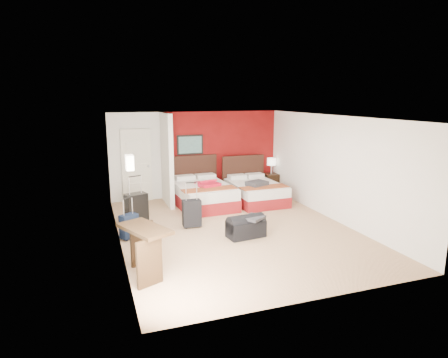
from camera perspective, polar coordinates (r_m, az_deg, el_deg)
name	(u,v)px	position (r m, az deg, el deg)	size (l,w,h in m)	color
ground	(235,230)	(8.75, 1.68, -7.47)	(6.50, 6.50, 0.00)	tan
room_walls	(160,168)	(9.39, -9.43, 1.68)	(5.02, 6.52, 2.50)	white
red_accent_panel	(221,153)	(11.66, -0.51, 3.81)	(3.50, 0.04, 2.50)	maroon
partition_wall	(167,159)	(10.62, -8.40, 2.87)	(0.12, 1.20, 2.50)	silver
entry_door	(137,166)	(11.12, -12.75, 1.94)	(0.82, 0.06, 2.05)	silver
bed_left	(203,195)	(10.51, -3.10, -2.41)	(1.39, 1.99, 0.60)	white
bed_right	(256,193)	(10.91, 4.69, -2.03)	(1.28, 1.83, 0.55)	silver
red_suitcase_open	(208,183)	(10.37, -2.44, -0.66)	(0.53, 0.73, 0.09)	red
jacket_bundle	(257,184)	(10.53, 4.88, -0.67)	(0.52, 0.41, 0.12)	#38383D
nightstand	(271,183)	(12.14, 6.94, -0.55)	(0.41, 0.41, 0.58)	black
table_lamp	(271,166)	(12.04, 7.01, 1.92)	(0.27, 0.27, 0.49)	white
suitcase_black	(136,210)	(9.15, -12.80, -4.49)	(0.48, 0.30, 0.72)	black
suitcase_charcoal	(192,214)	(8.85, -4.77, -5.21)	(0.41, 0.25, 0.60)	black
suitcase_navy	(129,227)	(8.37, -13.82, -6.93)	(0.36, 0.22, 0.50)	#101C32
duffel_bag	(246,228)	(8.26, 3.24, -7.21)	(0.78, 0.42, 0.40)	black
jacket_draped	(253,218)	(8.20, 4.37, -5.69)	(0.44, 0.37, 0.06)	#323236
desk	(146,251)	(6.65, -11.49, -10.35)	(0.50, 1.00, 0.83)	black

